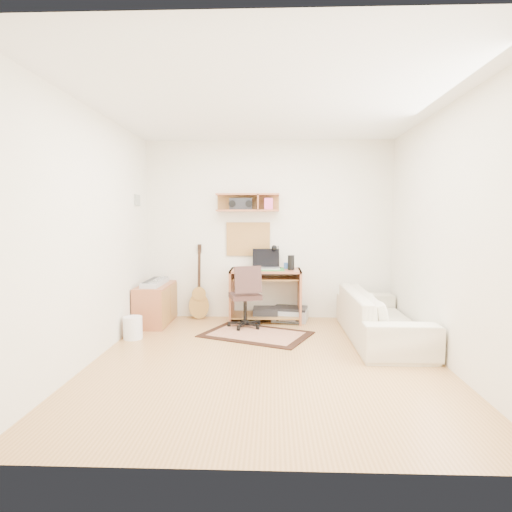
{
  "coord_description": "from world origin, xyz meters",
  "views": [
    {
      "loc": [
        0.06,
        -4.45,
        1.48
      ],
      "look_at": [
        -0.15,
        1.05,
        1.0
      ],
      "focal_mm": 30.74,
      "sensor_mm": 36.0,
      "label": 1
    }
  ],
  "objects_px": {
    "printer": "(290,315)",
    "sofa": "(381,308)",
    "cabinet": "(156,304)",
    "desk": "(266,295)",
    "task_chair": "(245,296)"
  },
  "relations": [
    {
      "from": "cabinet",
      "to": "task_chair",
      "type": "bearing_deg",
      "value": -9.26
    },
    {
      "from": "task_chair",
      "to": "printer",
      "type": "bearing_deg",
      "value": 19.89
    },
    {
      "from": "cabinet",
      "to": "printer",
      "type": "xyz_separation_m",
      "value": [
        1.9,
        0.24,
        -0.19
      ]
    },
    {
      "from": "sofa",
      "to": "desk",
      "type": "bearing_deg",
      "value": 58.12
    },
    {
      "from": "desk",
      "to": "cabinet",
      "type": "xyz_separation_m",
      "value": [
        -1.54,
        -0.18,
        -0.1
      ]
    },
    {
      "from": "desk",
      "to": "task_chair",
      "type": "bearing_deg",
      "value": -125.06
    },
    {
      "from": "task_chair",
      "to": "printer",
      "type": "height_order",
      "value": "task_chair"
    },
    {
      "from": "cabinet",
      "to": "sofa",
      "type": "relative_size",
      "value": 0.45
    },
    {
      "from": "cabinet",
      "to": "sofa",
      "type": "distance_m",
      "value": 3.05
    },
    {
      "from": "cabinet",
      "to": "sofa",
      "type": "height_order",
      "value": "sofa"
    },
    {
      "from": "printer",
      "to": "sofa",
      "type": "relative_size",
      "value": 0.24
    },
    {
      "from": "printer",
      "to": "desk",
      "type": "bearing_deg",
      "value": -158.91
    },
    {
      "from": "task_chair",
      "to": "cabinet",
      "type": "relative_size",
      "value": 0.96
    },
    {
      "from": "desk",
      "to": "task_chair",
      "type": "height_order",
      "value": "task_chair"
    },
    {
      "from": "task_chair",
      "to": "sofa",
      "type": "bearing_deg",
      "value": -32.42
    }
  ]
}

